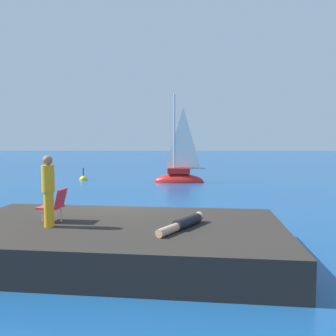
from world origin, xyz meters
name	(u,v)px	position (x,y,z in m)	size (l,w,h in m)	color
ground_plane	(126,223)	(0.00, 0.00, 0.00)	(160.00, 160.00, 0.00)	navy
shore_ledge	(118,240)	(0.27, -3.24, 0.39)	(7.74, 4.20, 0.78)	#2D2823
boulder_seaward	(236,230)	(3.51, -0.83, 0.00)	(0.77, 0.61, 0.42)	#2F2327
boulder_inland	(191,233)	(2.10, -1.23, 0.00)	(0.74, 0.59, 0.41)	#302727
sailboat_near	(179,177)	(1.99, 11.12, 0.34)	(3.44, 1.35, 6.29)	red
person_sunbather	(184,223)	(1.83, -3.63, 0.90)	(1.10, 1.53, 0.25)	black
person_standing	(48,189)	(-1.22, -3.57, 1.65)	(0.28, 0.28, 1.62)	gold
beach_chair	(55,203)	(-1.25, -3.07, 1.23)	(0.64, 0.54, 0.80)	#E03342
marker_buoy	(83,180)	(-4.67, 12.35, 0.01)	(0.56, 0.56, 1.13)	yellow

